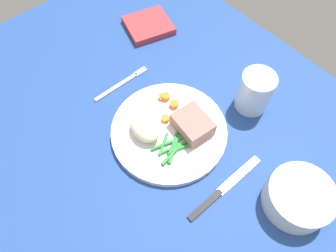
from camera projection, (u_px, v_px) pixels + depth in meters
dining_table at (164, 138)px, 72.77cm from camera, size 120.00×90.00×2.00cm
dinner_plate at (168, 130)px, 71.86cm from camera, size 26.62×26.62×1.60cm
meat_portion at (193, 124)px, 69.62cm from camera, size 8.92×7.54×3.59cm
mashed_potatoes at (145, 129)px, 68.89cm from camera, size 7.67×5.37×3.76cm
carrot_slices at (168, 104)px, 73.96cm from camera, size 7.10×6.20×1.24cm
green_beans at (173, 147)px, 68.25cm from camera, size 6.55×9.57×0.84cm
fork at (120, 84)px, 79.42cm from camera, size 1.44×16.60×0.40cm
knife at (223, 189)px, 65.24cm from camera, size 1.70×20.50×0.64cm
water_glass at (254, 94)px, 72.87cm from camera, size 7.89×7.89×10.06cm
salad_bowl at (299, 197)px, 61.14cm from camera, size 13.20×13.20×5.93cm
napkin at (149, 25)px, 89.51cm from camera, size 14.45×14.98×1.83cm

